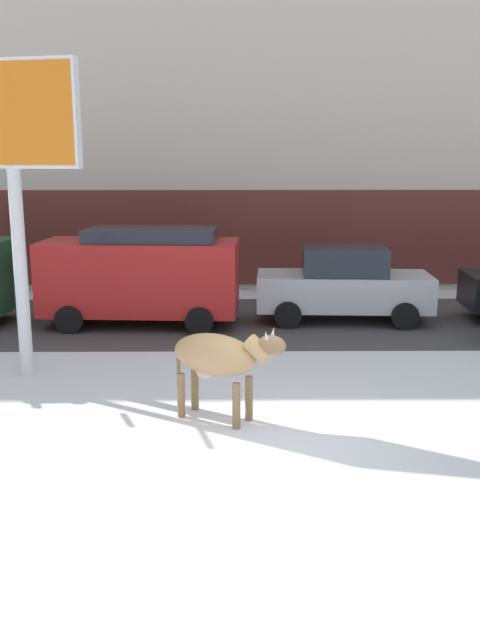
% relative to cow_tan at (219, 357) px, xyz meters
% --- Properties ---
extents(ground_plane, '(120.00, 120.00, 0.00)m').
position_rel_cow_tan_xyz_m(ground_plane, '(0.75, -1.06, -0.99)').
color(ground_plane, white).
extents(road_strip, '(60.00, 5.60, 0.01)m').
position_rel_cow_tan_xyz_m(road_strip, '(0.75, 6.72, -0.99)').
color(road_strip, '#423F3F').
rests_on(road_strip, ground).
extents(building_facade, '(44.00, 6.10, 13.00)m').
position_rel_cow_tan_xyz_m(building_facade, '(0.75, 13.92, 5.49)').
color(building_facade, beige).
rests_on(building_facade, ground).
extents(cow_tan, '(1.85, 1.31, 1.54)m').
position_rel_cow_tan_xyz_m(cow_tan, '(0.00, 0.00, 0.00)').
color(cow_tan, tan).
rests_on(cow_tan, ground).
extents(billboard, '(2.50, 0.75, 5.56)m').
position_rel_cow_tan_xyz_m(billboard, '(-3.59, 2.32, 3.32)').
color(billboard, silver).
rests_on(billboard, ground).
extents(car_red_van, '(4.70, 2.33, 2.32)m').
position_rel_cow_tan_xyz_m(car_red_van, '(-1.95, 6.40, 0.25)').
color(car_red_van, red).
rests_on(car_red_van, ground).
extents(car_silver_sedan, '(4.29, 2.17, 1.84)m').
position_rel_cow_tan_xyz_m(car_silver_sedan, '(2.93, 6.79, -0.09)').
color(car_silver_sedan, '#B7BABF').
rests_on(car_silver_sedan, ground).
extents(pedestrian_near_billboard, '(0.36, 0.24, 1.73)m').
position_rel_cow_tan_xyz_m(pedestrian_near_billboard, '(-2.40, 9.82, -0.11)').
color(pedestrian_near_billboard, '#282833').
rests_on(pedestrian_near_billboard, ground).
extents(pedestrian_by_cars, '(0.36, 0.24, 1.73)m').
position_rel_cow_tan_xyz_m(pedestrian_by_cars, '(-4.11, 9.82, -0.11)').
color(pedestrian_by_cars, '#282833').
rests_on(pedestrian_by_cars, ground).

